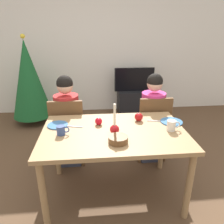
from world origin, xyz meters
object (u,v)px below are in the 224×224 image
Objects in this scene: dining_table at (114,139)px; tv at (134,79)px; mug_right at (172,125)px; bowl_walnuts at (118,139)px; chair_right at (152,125)px; apple_by_left_plate at (99,121)px; person_left_child at (68,123)px; plate_left at (58,125)px; chair_left at (68,128)px; apple_near_candle at (139,117)px; tv_stand at (133,102)px; christmas_tree at (29,79)px; person_right_child at (152,119)px; plate_right at (171,122)px; mug_left at (61,130)px; candle_centerpiece at (114,128)px.

tv is (0.64, 2.30, 0.04)m from dining_table.
bowl_walnuts is (-0.55, -0.19, -0.02)m from mug_right.
apple_by_left_plate is at bearing -147.69° from chair_right.
person_left_child is 5.64× the size of plate_left.
chair_left reaches higher than apple_near_candle.
bowl_walnuts is at bearing -123.60° from chair_right.
person_left_child is at bearing 121.60° from bowl_walnuts.
tv_stand is 0.40× the size of christmas_tree.
plate_left is at bearing -177.16° from apple_near_candle.
apple_by_left_plate is (-0.14, 0.16, 0.12)m from dining_table.
bowl_walnuts is (-0.55, -0.86, 0.21)m from person_right_child.
mug_left reaches higher than plate_right.
chair_left is 4.33× the size of plate_left.
tv_stand is 2.79× the size of plate_right.
apple_near_candle reaches higher than mug_left.
tv_stand is at bearing 80.33° from apple_near_candle.
person_left_child is 8.94× the size of mug_right.
bowl_walnuts reaches higher than plate_right.
dining_table is at bearing -131.49° from person_right_child.
tv_stand is at bearing 8.35° from christmas_tree.
dining_table is at bearing -105.65° from tv_stand.
person_right_child is at bearing 50.84° from candle_centerpiece.
christmas_tree reaches higher than mug_right.
mug_left is at bearing -177.02° from dining_table.
person_right_child is at bearing 1.72° from chair_left.
bowl_walnuts is 0.52m from apple_near_candle.
christmas_tree is at bearing 119.48° from chair_left.
bowl_walnuts is at bearing -104.02° from tv.
mug_left is 0.83m from apple_near_candle.
candle_centerpiece is (-0.57, -0.70, 0.24)m from person_right_child.
person_left_child is 1.29m from mug_right.
candle_centerpiece reaches higher than mug_left.
apple_near_candle is (-0.27, 0.25, -0.01)m from mug_right.
chair_left is at bearing -60.52° from christmas_tree.
christmas_tree is (-0.79, 1.41, 0.31)m from chair_left.
chair_left is at bearing 91.58° from mug_left.
apple_by_left_plate is at bearing 123.34° from candle_centerpiece.
apple_by_left_plate is (-0.14, 0.22, -0.03)m from candle_centerpiece.
person_left_child is 13.07× the size of apple_near_candle.
plate_left is (-0.05, -0.46, 0.19)m from person_left_child.
chair_right is 5.19× the size of bowl_walnuts.
plate_right is at bearing -90.38° from tv_stand.
apple_near_candle is at bearing -125.42° from chair_right.
dining_table is at bearing -17.47° from plate_left.
apple_by_left_plate is at bearing -2.38° from plate_left.
bowl_walnuts is at bearing -59.34° from christmas_tree.
mug_left reaches higher than apple_by_left_plate.
candle_centerpiece is 2.28× the size of mug_right.
person_right_child is at bearing 56.72° from apple_near_candle.
mug_left is (-1.06, -0.63, 0.28)m from chair_right.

